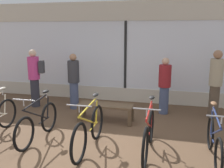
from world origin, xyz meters
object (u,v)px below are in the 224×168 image
Objects in this scene: bicycle_right at (149,134)px; customer_by_window at (35,76)px; bicycle_far_right at (214,141)px; customer_near_rack at (215,83)px; display_bench at (106,107)px; bicycle_center at (89,130)px; customer_mid_floor at (74,80)px; customer_near_bench at (165,85)px; bicycle_left at (38,123)px.

customer_by_window is at bearing 149.24° from bicycle_right.
bicycle_far_right is 2.52m from customer_near_rack.
customer_near_rack reaches higher than display_bench.
bicycle_center is at bearing -42.14° from customer_by_window.
display_bench is at bearing 130.78° from bicycle_right.
customer_mid_floor is 2.63m from customer_near_bench.
bicycle_center is 1.29× the size of display_bench.
bicycle_center reaches higher than bicycle_right.
bicycle_far_right is at bearing -0.34° from bicycle_left.
customer_by_window is at bearing 137.86° from bicycle_center.
bicycle_center is at bearing -116.89° from customer_near_bench.
bicycle_center is at bearing -61.26° from customer_mid_floor.
bicycle_right is 1.27× the size of display_bench.
bicycle_center is at bearing -86.28° from display_bench.
customer_near_rack is (2.72, 1.00, 0.58)m from display_bench.
bicycle_left is 1.21× the size of display_bench.
bicycle_center is at bearing -135.71° from customer_near_rack.
customer_mid_floor is (-1.31, 2.40, 0.46)m from bicycle_center.
customer_by_window is 1.23m from customer_mid_floor.
bicycle_right is 3.40m from customer_mid_floor.
bicycle_left is 0.96× the size of customer_by_window.
display_bench is 0.85× the size of customer_mid_floor.
customer_mid_floor is at bearing -177.67° from customer_near_rack.
customer_by_window reaches higher than bicycle_center.
bicycle_right is at bearing -120.99° from customer_near_rack.
bicycle_left is 3.53m from customer_near_bench.
customer_by_window is (-2.54, 2.30, 0.54)m from bicycle_center.
customer_near_rack reaches higher than customer_mid_floor.
customer_by_window reaches higher than bicycle_right.
bicycle_left is 1.02× the size of customer_mid_floor.
display_bench is at bearing -143.80° from customer_near_bench.
customer_by_window is (-5.16, -0.26, -0.01)m from customer_near_rack.
bicycle_center is (1.20, -0.15, 0.02)m from bicycle_left.
customer_near_bench is (1.31, 2.59, 0.42)m from bicycle_center.
bicycle_right reaches higher than bicycle_far_right.
bicycle_far_right is at bearing -24.14° from customer_by_window.
bicycle_left is at bearing 179.66° from bicycle_far_right.
customer_by_window is (-3.69, 2.20, 0.55)m from bicycle_right.
customer_near_bench is (-1.31, 0.03, -0.14)m from customer_near_rack.
bicycle_center is at bearing -176.89° from bicycle_far_right.
customer_mid_floor reaches higher than bicycle_far_right.
customer_mid_floor is 1.04× the size of customer_near_bench.
display_bench is (1.10, 1.41, -0.00)m from bicycle_left.
bicycle_left is 4.56m from customer_near_rack.
customer_near_rack is (2.62, 2.56, 0.56)m from bicycle_center.
bicycle_far_right is 4.31m from customer_mid_floor.
customer_near_rack reaches higher than customer_by_window.
display_bench is (-2.41, 1.43, 0.00)m from bicycle_far_right.
bicycle_right is 2.52m from customer_near_bench.
display_bench is 0.80× the size of customer_by_window.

